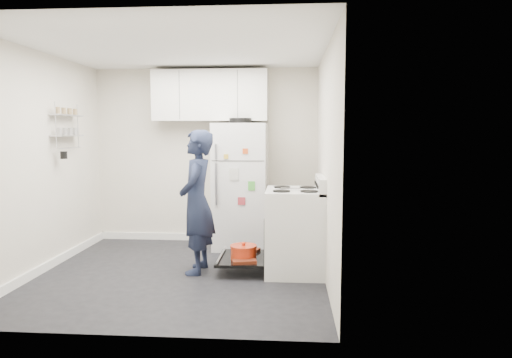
# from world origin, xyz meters

# --- Properties ---
(room) EXTENTS (3.21, 3.21, 2.51)m
(room) POSITION_xyz_m (-0.03, 0.03, 1.21)
(room) COLOR black
(room) RESTS_ON ground
(electric_range) EXTENTS (0.66, 0.76, 1.10)m
(electric_range) POSITION_xyz_m (1.26, 0.15, 0.47)
(electric_range) COLOR silver
(electric_range) RESTS_ON ground
(open_oven_door) EXTENTS (0.55, 0.72, 0.23)m
(open_oven_door) POSITION_xyz_m (0.69, 0.12, 0.19)
(open_oven_door) COLOR black
(open_oven_door) RESTS_ON ground
(refrigerator) EXTENTS (0.72, 0.74, 1.78)m
(refrigerator) POSITION_xyz_m (0.54, 1.25, 0.86)
(refrigerator) COLOR silver
(refrigerator) RESTS_ON ground
(upper_cabinets) EXTENTS (1.60, 0.33, 0.70)m
(upper_cabinets) POSITION_xyz_m (0.10, 1.43, 2.10)
(upper_cabinets) COLOR silver
(upper_cabinets) RESTS_ON room
(wall_shelf_rack) EXTENTS (0.14, 0.60, 0.61)m
(wall_shelf_rack) POSITION_xyz_m (-1.52, 0.49, 1.68)
(wall_shelf_rack) COLOR #B2B2B7
(wall_shelf_rack) RESTS_ON room
(person) EXTENTS (0.39, 0.59, 1.62)m
(person) POSITION_xyz_m (0.17, 0.08, 0.81)
(person) COLOR #192038
(person) RESTS_ON ground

